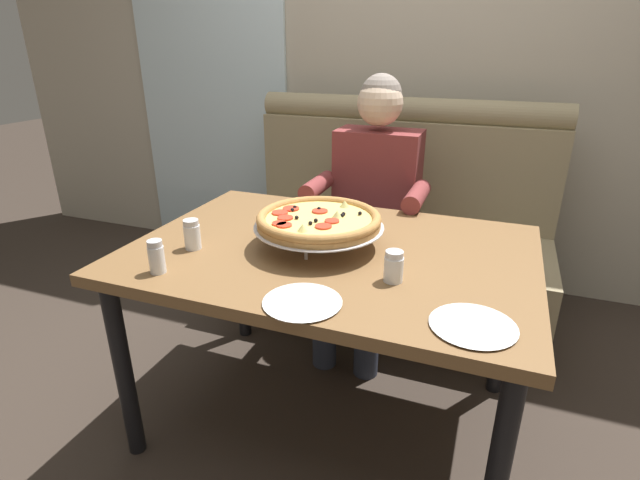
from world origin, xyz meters
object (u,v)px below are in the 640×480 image
(pizza, at_px, (319,221))
(plate_near_right, at_px, (473,323))
(plate_near_left, at_px, (302,300))
(patio_chair, at_px, (257,153))
(shaker_parmesan, at_px, (157,259))
(shaker_oregano, at_px, (192,236))
(shaker_pepper_flakes, at_px, (394,268))
(dining_table, at_px, (331,269))
(booth_bench, at_px, (389,241))
(diner_main, at_px, (371,200))

(pizza, distance_m, plate_near_right, 0.65)
(plate_near_left, xyz_separation_m, patio_chair, (-1.49, 2.54, -0.23))
(shaker_parmesan, distance_m, patio_chair, 2.73)
(shaker_oregano, distance_m, shaker_parmesan, 0.20)
(shaker_parmesan, relative_size, shaker_pepper_flakes, 1.10)
(shaker_pepper_flakes, bearing_deg, pizza, 151.02)
(dining_table, bearing_deg, booth_bench, 90.00)
(shaker_pepper_flakes, bearing_deg, dining_table, 146.67)
(dining_table, xyz_separation_m, pizza, (-0.05, -0.00, 0.18))
(plate_near_right, bearing_deg, diner_main, 117.74)
(shaker_oregano, height_order, plate_near_right, shaker_oregano)
(shaker_oregano, distance_m, plate_near_right, 0.96)
(shaker_parmesan, relative_size, plate_near_left, 0.48)
(dining_table, relative_size, shaker_parmesan, 12.84)
(pizza, xyz_separation_m, shaker_oregano, (-0.40, -0.17, -0.05))
(booth_bench, height_order, plate_near_left, booth_bench)
(pizza, xyz_separation_m, patio_chair, (-1.39, 2.16, -0.32))
(diner_main, height_order, pizza, diner_main)
(shaker_pepper_flakes, bearing_deg, shaker_oregano, -179.65)
(booth_bench, xyz_separation_m, shaker_oregano, (-0.44, -1.12, 0.39))
(dining_table, xyz_separation_m, diner_main, (-0.04, 0.68, 0.05))
(diner_main, bearing_deg, patio_chair, 133.43)
(pizza, bearing_deg, plate_near_right, -32.12)
(diner_main, bearing_deg, plate_near_left, -84.93)
(shaker_oregano, bearing_deg, plate_near_right, -10.29)
(booth_bench, height_order, plate_near_right, booth_bench)
(pizza, relative_size, shaker_oregano, 4.29)
(shaker_pepper_flakes, xyz_separation_m, plate_near_left, (-0.20, -0.22, -0.03))
(shaker_oregano, relative_size, plate_near_right, 0.48)
(booth_bench, bearing_deg, plate_near_left, -87.68)
(booth_bench, xyz_separation_m, shaker_parmesan, (-0.44, -1.32, 0.39))
(pizza, xyz_separation_m, shaker_pepper_flakes, (0.30, -0.17, -0.05))
(diner_main, bearing_deg, dining_table, -86.57)
(plate_near_left, bearing_deg, booth_bench, 92.32)
(shaker_oregano, distance_m, shaker_pepper_flakes, 0.70)
(booth_bench, bearing_deg, shaker_pepper_flakes, -77.14)
(dining_table, bearing_deg, shaker_oregano, -158.80)
(plate_near_left, relative_size, patio_chair, 0.26)
(plate_near_left, bearing_deg, shaker_pepper_flakes, 47.45)
(diner_main, xyz_separation_m, plate_near_left, (0.10, -1.07, 0.04))
(pizza, relative_size, plate_near_right, 2.04)
(dining_table, distance_m, plate_near_left, 0.40)
(shaker_oregano, height_order, shaker_parmesan, shaker_parmesan)
(dining_table, xyz_separation_m, shaker_oregano, (-0.44, -0.17, 0.12))
(booth_bench, xyz_separation_m, pizza, (-0.05, -0.95, 0.44))
(patio_chair, bearing_deg, pizza, -57.24)
(pizza, height_order, shaker_oregano, pizza)
(booth_bench, bearing_deg, patio_chair, 139.95)
(shaker_parmesan, distance_m, plate_near_left, 0.49)
(shaker_pepper_flakes, bearing_deg, patio_chair, 126.02)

